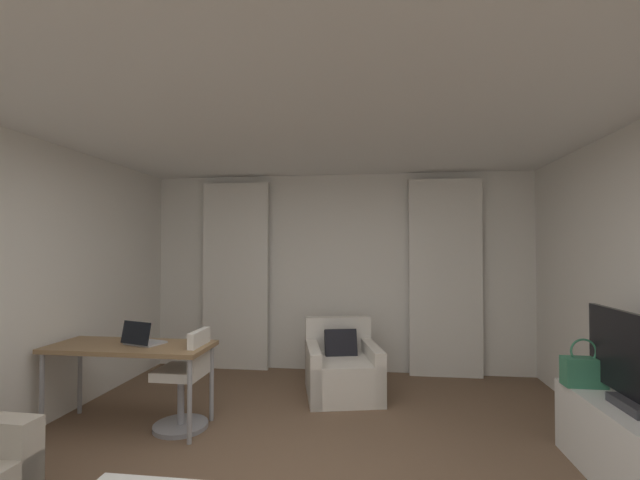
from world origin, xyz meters
name	(u,v)px	position (x,y,z in m)	size (l,w,h in m)	color
wall_window	(338,272)	(0.00, 3.03, 1.30)	(5.12, 0.06, 2.60)	silver
ceiling	(297,86)	(0.00, 0.00, 2.63)	(5.12, 6.12, 0.06)	white
curtain_left_panel	(235,275)	(-1.38, 2.90, 1.25)	(0.90, 0.06, 2.50)	silver
curtain_right_panel	(445,277)	(1.38, 2.90, 1.25)	(0.90, 0.06, 2.50)	silver
armchair	(342,370)	(0.13, 2.09, 0.27)	(0.94, 1.02, 0.80)	silver
desk	(130,352)	(-1.71, 1.00, 0.68)	(1.45, 0.58, 0.74)	olive
desk_chair	(185,384)	(-1.21, 1.04, 0.39)	(0.48, 0.48, 0.88)	gray
laptop	(142,339)	(-1.61, 1.01, 0.79)	(0.38, 0.33, 0.22)	#ADADB2
tv_console	(638,453)	(2.19, 0.44, 0.27)	(0.47, 1.36, 0.55)	white
tv_flatscreen	(636,365)	(2.19, 0.45, 0.85)	(0.20, 1.11, 0.63)	#333338
handbag_primary	(584,371)	(2.08, 0.92, 0.67)	(0.30, 0.14, 0.37)	#387F5B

